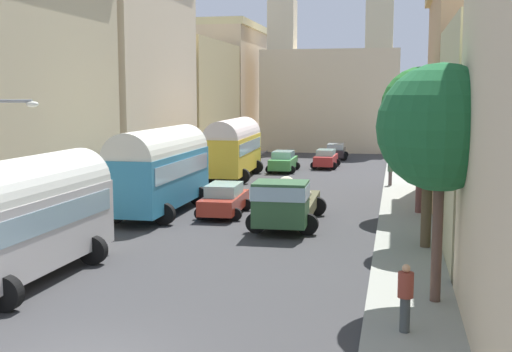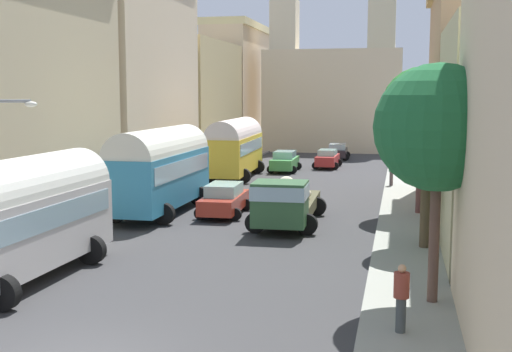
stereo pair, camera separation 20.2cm
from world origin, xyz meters
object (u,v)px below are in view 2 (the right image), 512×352
parked_bus_0 (18,215)px  car_1 (338,151)px  car_0 (327,159)px  streetlamp_near (1,166)px  parked_bus_1 (160,167)px  parked_bus_2 (235,145)px  cargo_truck_0 (286,202)px  car_2 (224,199)px  car_3 (285,161)px  pedestrian_0 (391,171)px  pedestrian_1 (401,296)px

parked_bus_0 → car_1: size_ratio=2.00×
car_0 → streetlamp_near: bearing=-103.0°
parked_bus_1 → parked_bus_2: size_ratio=0.95×
car_1 → streetlamp_near: 40.44m
cargo_truck_0 → car_2: bearing=145.5°
cargo_truck_0 → car_1: (-0.65, 31.00, -0.46)m
parked_bus_0 → car_3: bearing=84.3°
car_2 → car_0: bearing=82.8°
parked_bus_1 → car_1: 29.54m
parked_bus_1 → car_3: (3.00, 18.54, -1.55)m
streetlamp_near → car_0: bearing=77.0°
parked_bus_1 → cargo_truck_0: (6.68, -2.12, -1.16)m
cargo_truck_0 → streetlamp_near: bearing=-133.8°
parked_bus_1 → car_0: 22.55m
car_0 → car_2: bearing=-97.2°
cargo_truck_0 → pedestrian_0: 14.40m
car_0 → pedestrian_0: 11.35m
pedestrian_1 → car_2: bearing=119.9°
car_2 → car_3: 18.27m
car_0 → streetlamp_near: (-7.49, -32.45, 2.76)m
car_0 → car_3: bearing=-132.5°
cargo_truck_0 → streetlamp_near: (-8.27, -8.62, 2.33)m
cargo_truck_0 → streetlamp_near: size_ratio=1.30×
parked_bus_0 → cargo_truck_0: bearing=56.3°
parked_bus_2 → streetlamp_near: 24.88m
parked_bus_1 → parked_bus_2: bearing=89.1°
parked_bus_1 → car_1: bearing=78.2°
pedestrian_0 → parked_bus_0: bearing=-115.0°
car_0 → car_1: size_ratio=0.97×
cargo_truck_0 → car_0: (-0.78, 23.83, -0.43)m
car_0 → streetlamp_near: size_ratio=0.70×
car_1 → car_2: size_ratio=0.94×
car_2 → pedestrian_0: bearing=55.3°
car_0 → pedestrian_0: size_ratio=2.24×
parked_bus_0 → cargo_truck_0: parked_bus_0 is taller
parked_bus_0 → parked_bus_1: parked_bus_1 is taller
parked_bus_1 → car_2: size_ratio=1.95×
parked_bus_0 → parked_bus_2: parked_bus_2 is taller
parked_bus_1 → pedestrian_0: (11.05, 11.60, -1.31)m
parked_bus_1 → pedestrian_0: 16.07m
cargo_truck_0 → parked_bus_1: bearing=162.4°
cargo_truck_0 → pedestrian_0: bearing=72.3°
pedestrian_1 → streetlamp_near: bearing=164.2°
parked_bus_1 → car_0: parked_bus_1 is taller
parked_bus_2 → pedestrian_1: (11.46, -28.54, -1.25)m
car_0 → pedestrian_1: pedestrian_1 is taller
car_0 → car_1: car_0 is taller
parked_bus_1 → parked_bus_0: bearing=-90.4°
parked_bus_1 → streetlamp_near: size_ratio=1.49×
parked_bus_2 → car_3: size_ratio=2.09×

